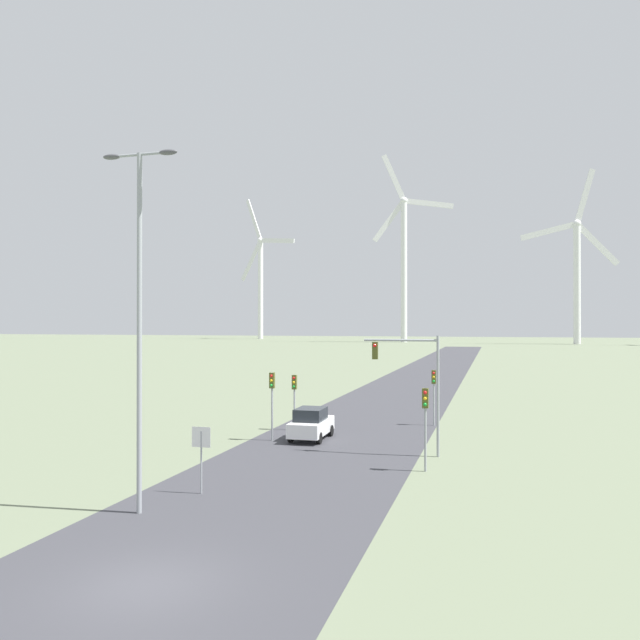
% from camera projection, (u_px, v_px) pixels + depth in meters
% --- Properties ---
extents(ground_plane, '(600.00, 600.00, 0.00)m').
position_uv_depth(ground_plane, '(146.00, 585.00, 16.07)').
color(ground_plane, '#667056').
extents(road_surface, '(10.00, 240.00, 0.01)m').
position_uv_depth(road_surface, '(405.00, 391.00, 62.27)').
color(road_surface, '#38383D').
rests_on(road_surface, ground).
extents(streetlamp, '(2.97, 0.32, 12.87)m').
position_uv_depth(streetlamp, '(139.00, 295.00, 22.17)').
color(streetlamp, '#93999E').
rests_on(streetlamp, ground).
extents(stop_sign_near, '(0.81, 0.07, 2.64)m').
position_uv_depth(stop_sign_near, '(201.00, 447.00, 24.66)').
color(stop_sign_near, '#93999E').
rests_on(stop_sign_near, ground).
extents(traffic_light_post_near_left, '(0.28, 0.34, 3.47)m').
position_uv_depth(traffic_light_post_near_left, '(294.00, 390.00, 39.33)').
color(traffic_light_post_near_left, '#93999E').
rests_on(traffic_light_post_near_left, ground).
extents(traffic_light_post_near_right, '(0.28, 0.33, 3.78)m').
position_uv_depth(traffic_light_post_near_right, '(425.00, 410.00, 28.35)').
color(traffic_light_post_near_right, '#93999E').
rests_on(traffic_light_post_near_right, ground).
extents(traffic_light_post_mid_left, '(0.28, 0.34, 3.91)m').
position_uv_depth(traffic_light_post_mid_left, '(272.00, 391.00, 35.82)').
color(traffic_light_post_mid_left, '#93999E').
rests_on(traffic_light_post_mid_left, ground).
extents(traffic_light_post_mid_right, '(0.28, 0.34, 3.65)m').
position_uv_depth(traffic_light_post_mid_right, '(434.00, 385.00, 41.09)').
color(traffic_light_post_mid_right, '#93999E').
rests_on(traffic_light_post_mid_right, ground).
extents(traffic_light_mast_overhead, '(3.86, 0.35, 6.13)m').
position_uv_depth(traffic_light_mast_overhead, '(412.00, 371.00, 31.82)').
color(traffic_light_mast_overhead, '#93999E').
rests_on(traffic_light_mast_overhead, ground).
extents(car_approaching, '(1.88, 4.13, 1.83)m').
position_uv_depth(car_approaching, '(311.00, 424.00, 36.17)').
color(car_approaching, white).
rests_on(car_approaching, ground).
extents(wind_turbine_far_left, '(29.66, 14.98, 61.16)m').
position_uv_depth(wind_turbine_far_left, '(261.00, 277.00, 267.65)').
color(wind_turbine_far_left, white).
rests_on(wind_turbine_far_left, ground).
extents(wind_turbine_left, '(27.80, 8.20, 66.58)m').
position_uv_depth(wind_turbine_left, '(404.00, 257.00, 220.37)').
color(wind_turbine_left, white).
rests_on(wind_turbine_left, ground).
extents(wind_turbine_center, '(30.56, 6.93, 56.35)m').
position_uv_depth(wind_turbine_center, '(577.00, 268.00, 199.57)').
color(wind_turbine_center, white).
rests_on(wind_turbine_center, ground).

